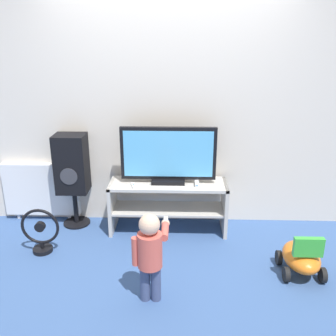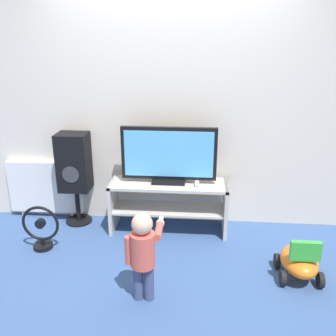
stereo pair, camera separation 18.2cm
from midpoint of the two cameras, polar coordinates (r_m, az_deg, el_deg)
The scene contains 11 objects.
ground_plane at distance 3.94m, azimuth -1.40°, elevation -10.72°, with size 16.00×16.00×0.00m, color #38568C.
wall_back at distance 3.95m, azimuth -1.16°, elevation 9.51°, with size 10.00×0.06×2.60m.
tv_stand at distance 3.96m, azimuth -1.28°, elevation -4.74°, with size 1.22×0.40×0.54m.
television at distance 3.80m, azimuth -1.32°, elevation 1.86°, with size 0.97×0.20×0.59m.
game_console at distance 3.84m, azimuth 3.04°, elevation -2.26°, with size 0.04×0.16×0.04m.
remote_primary at distance 3.81m, azimuth -6.66°, elevation -2.71°, with size 0.07×0.13×0.03m.
child at distance 2.93m, azimuth -4.54°, elevation -12.41°, with size 0.28×0.43×0.75m.
speaker_tower at distance 4.11m, azimuth -15.68°, elevation 0.24°, with size 0.33×0.29×1.02m.
floor_fan at distance 3.86m, azimuth -20.13°, elevation -9.24°, with size 0.37×0.19×0.46m.
ride_on_toy at distance 3.52m, azimuth 18.26°, elevation -12.78°, with size 0.35×0.47×0.42m.
radiator at distance 4.46m, azimuth -19.85°, elevation -3.11°, with size 0.84×0.08×0.66m.
Camera 1 is at (0.12, -3.41, 1.99)m, focal length 40.00 mm.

